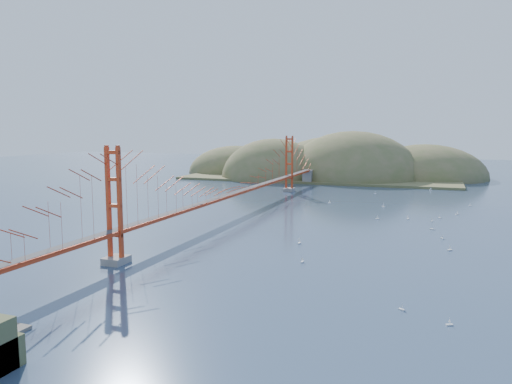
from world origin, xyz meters
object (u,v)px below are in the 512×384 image
(bridge, at_px, (234,169))
(sailboat_0, at_px, (299,242))
(sailboat_2, at_px, (432,228))
(sailboat_1, at_px, (442,238))

(bridge, height_order, sailboat_0, bridge)
(bridge, height_order, sailboat_2, bridge)
(bridge, relative_size, sailboat_0, 127.15)
(bridge, xyz_separation_m, sailboat_1, (30.30, -7.17, -6.87))
(sailboat_0, relative_size, sailboat_1, 1.20)
(sailboat_2, distance_m, sailboat_1, 5.59)
(sailboat_2, bearing_deg, sailboat_1, -76.98)
(bridge, bearing_deg, sailboat_0, -46.76)
(sailboat_0, distance_m, sailboat_1, 17.73)
(sailboat_1, bearing_deg, bridge, 166.68)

